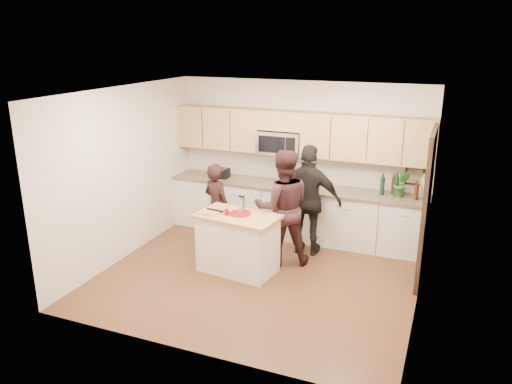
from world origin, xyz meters
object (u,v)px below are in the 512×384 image
at_px(toaster, 221,173).
at_px(woman_center, 283,207).
at_px(woman_right, 309,201).
at_px(island, 238,243).
at_px(woman_left, 217,207).

distance_m(toaster, woman_center, 1.88).
bearing_deg(toaster, woman_right, -17.57).
height_order(island, woman_center, woman_center).
xyz_separation_m(island, woman_right, (0.79, 1.02, 0.45)).
relative_size(island, woman_center, 0.71).
distance_m(woman_left, woman_right, 1.51).
xyz_separation_m(toaster, woman_left, (0.38, -0.96, -0.29)).
distance_m(toaster, woman_left, 1.07).
bearing_deg(woman_center, island, 22.39).
xyz_separation_m(woman_center, woman_right, (0.28, 0.47, -0.00)).
bearing_deg(island, toaster, 130.06).
height_order(woman_left, woman_center, woman_center).
xyz_separation_m(woman_left, woman_center, (1.17, -0.09, 0.17)).
bearing_deg(island, woman_right, 59.53).
distance_m(island, woman_center, 0.87).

